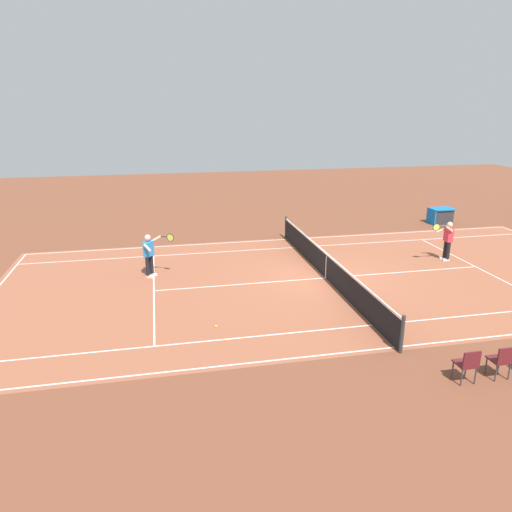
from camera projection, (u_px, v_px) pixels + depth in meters
The scene contains 10 objects.
ground_plane at pixel (326, 278), 18.03m from camera, with size 60.00×60.00×0.00m, color brown.
court_slab at pixel (326, 278), 18.03m from camera, with size 24.20×11.40×0.00m, color #935138.
court_line_markings at pixel (326, 278), 18.03m from camera, with size 23.85×11.05×0.01m.
tennis_net at pixel (326, 266), 17.88m from camera, with size 0.10×11.70×1.08m.
tennis_player_near at pixel (150, 253), 17.93m from camera, with size 1.17×0.75×1.70m.
tennis_player_far at pixel (447, 239), 19.83m from camera, with size 1.09×0.78×1.70m.
tennis_ball at pixel (216, 326), 14.05m from camera, with size 0.07×0.07×0.07m, color #CCE01E.
spectator_chair_4 at pixel (502, 359), 11.29m from camera, with size 0.44×0.44×0.88m.
spectator_chair_5 at pixel (468, 363), 11.11m from camera, with size 0.44×0.44×0.88m.
equipment_cart_tarped at pixel (440, 216), 26.11m from camera, with size 1.25×0.84×0.85m.
Camera 1 is at (6.05, 16.01, 6.31)m, focal length 33.36 mm.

